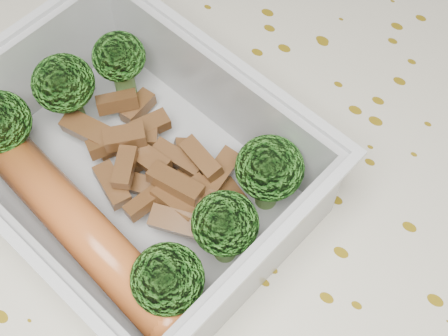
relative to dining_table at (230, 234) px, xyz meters
The scene contains 6 objects.
dining_table is the anchor object (origin of this frame).
tablecloth 0.05m from the dining_table, ahead, with size 1.46×0.96×0.19m.
lunch_container 0.13m from the dining_table, 136.79° to the right, with size 0.22×0.19×0.07m.
broccoli_florets 0.14m from the dining_table, 137.95° to the right, with size 0.18×0.13×0.06m.
meat_pile 0.12m from the dining_table, 140.15° to the right, with size 0.13×0.08×0.03m.
sausage 0.15m from the dining_table, 118.94° to the right, with size 0.17×0.06×0.03m.
Camera 1 is at (0.10, -0.16, 1.10)m, focal length 50.00 mm.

